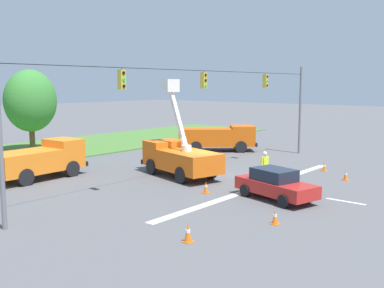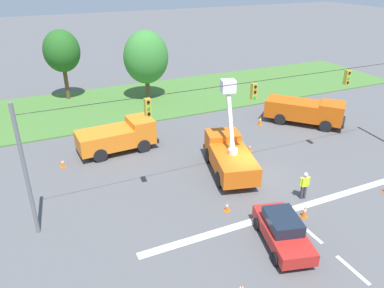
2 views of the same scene
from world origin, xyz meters
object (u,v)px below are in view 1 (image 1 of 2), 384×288
at_px(traffic_cone_lane_edge_b, 177,150).
at_px(traffic_cone_far_left, 346,175).
at_px(utility_truck_support_near, 217,137).
at_px(traffic_cone_mid_right, 206,187).
at_px(traffic_cone_centre_line, 186,162).
at_px(utility_truck_bucket_lift, 179,156).
at_px(road_worker, 265,164).
at_px(traffic_cone_foreground_right, 275,217).
at_px(tree_centre, 31,101).
at_px(utility_truck_support_far, 40,159).
at_px(traffic_cone_far_right, 324,167).
at_px(traffic_cone_near_bucket, 277,181).
at_px(sedan_red, 275,184).
at_px(traffic_cone_foreground_left, 188,233).

relative_size(traffic_cone_lane_edge_b, traffic_cone_far_left, 1.26).
distance_m(utility_truck_support_near, traffic_cone_mid_right, 15.35).
relative_size(traffic_cone_lane_edge_b, traffic_cone_centre_line, 1.32).
relative_size(utility_truck_bucket_lift, road_worker, 3.58).
relative_size(traffic_cone_foreground_right, traffic_cone_far_left, 1.00).
relative_size(road_worker, traffic_cone_lane_edge_b, 2.20).
bearing_deg(traffic_cone_foreground_right, tree_centre, 79.86).
distance_m(tree_centre, traffic_cone_far_left, 26.38).
bearing_deg(utility_truck_support_far, traffic_cone_far_right, -43.06).
xyz_separation_m(utility_truck_support_near, traffic_cone_near_bucket, (-9.04, -10.90, -0.86)).
xyz_separation_m(utility_truck_support_near, utility_truck_support_far, (-16.25, 1.58, -0.04)).
bearing_deg(traffic_cone_foreground_right, utility_truck_support_far, 94.18).
bearing_deg(traffic_cone_far_right, road_worker, 162.31).
height_order(utility_truck_bucket_lift, sedan_red, utility_truck_bucket_lift).
bearing_deg(traffic_cone_mid_right, traffic_cone_foreground_right, -113.65).
relative_size(sedan_red, traffic_cone_mid_right, 7.27).
height_order(sedan_red, traffic_cone_far_right, sedan_red).
xyz_separation_m(utility_truck_support_near, traffic_cone_mid_right, (-12.68, -8.60, -0.94)).
bearing_deg(road_worker, tree_centre, 96.60).
height_order(utility_truck_support_near, sedan_red, utility_truck_support_near).
xyz_separation_m(traffic_cone_foreground_left, traffic_cone_far_left, (14.36, -0.44, -0.05)).
bearing_deg(traffic_cone_foreground_left, traffic_cone_foreground_right, -19.41).
height_order(tree_centre, traffic_cone_near_bucket, tree_centre).
relative_size(utility_truck_support_far, traffic_cone_foreground_right, 9.32).
distance_m(road_worker, traffic_cone_near_bucket, 2.01).
bearing_deg(utility_truck_bucket_lift, traffic_cone_mid_right, -120.96).
bearing_deg(traffic_cone_centre_line, road_worker, -94.64).
xyz_separation_m(utility_truck_support_near, traffic_cone_centre_line, (-7.32, -2.60, -0.95)).
xyz_separation_m(traffic_cone_near_bucket, traffic_cone_lane_edge_b, (5.37, 12.32, 0.02)).
bearing_deg(utility_truck_support_far, traffic_cone_mid_right, -70.66).
xyz_separation_m(tree_centre, traffic_cone_foreground_left, (-8.70, -25.01, -4.00)).
distance_m(utility_truck_bucket_lift, sedan_red, 7.64).
distance_m(traffic_cone_foreground_left, traffic_cone_far_left, 14.36).
xyz_separation_m(utility_truck_support_far, traffic_cone_far_left, (11.53, -14.75, -0.89)).
xyz_separation_m(utility_truck_support_near, traffic_cone_foreground_left, (-19.08, -12.74, -0.88)).
bearing_deg(traffic_cone_foreground_left, utility_truck_bucket_lift, 42.72).
bearing_deg(traffic_cone_far_right, traffic_cone_mid_right, 166.40).
bearing_deg(traffic_cone_mid_right, traffic_cone_near_bucket, -32.23).
relative_size(traffic_cone_far_left, traffic_cone_far_right, 1.03).
bearing_deg(utility_truck_bucket_lift, traffic_cone_lane_edge_b, 42.37).
height_order(utility_truck_support_far, road_worker, utility_truck_support_far).
distance_m(sedan_red, traffic_cone_centre_line, 10.42).
height_order(utility_truck_support_near, traffic_cone_foreground_right, utility_truck_support_near).
xyz_separation_m(tree_centre, traffic_cone_far_left, (5.65, -25.45, -4.06)).
relative_size(tree_centre, traffic_cone_mid_right, 11.12).
relative_size(traffic_cone_foreground_left, traffic_cone_foreground_right, 1.15).
bearing_deg(utility_truck_support_near, sedan_red, -133.49).
bearing_deg(road_worker, traffic_cone_near_bucket, -127.41).
xyz_separation_m(sedan_red, traffic_cone_foreground_right, (-3.59, -2.01, -0.48)).
bearing_deg(road_worker, traffic_cone_far_left, -50.38).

